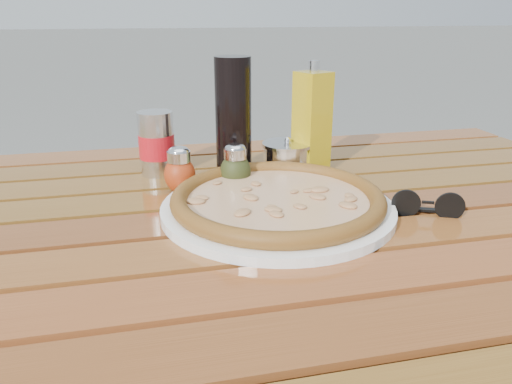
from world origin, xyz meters
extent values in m
cube|color=#3B1F0D|center=(0.64, 0.39, 0.35)|extent=(0.06, 0.06, 0.70)
cube|color=#37220C|center=(0.00, 0.00, 0.70)|extent=(1.36, 0.86, 0.04)
cube|color=#51250E|center=(0.00, -0.30, 0.73)|extent=(1.40, 0.09, 0.03)
cube|color=#5D2910|center=(0.00, -0.20, 0.73)|extent=(1.40, 0.09, 0.03)
cube|color=#5A2C0F|center=(0.00, -0.10, 0.73)|extent=(1.40, 0.09, 0.03)
cube|color=#4E230D|center=(0.00, 0.00, 0.73)|extent=(1.40, 0.09, 0.03)
cube|color=#512F0E|center=(0.00, 0.10, 0.73)|extent=(1.40, 0.09, 0.03)
cube|color=#512F0E|center=(0.00, 0.20, 0.73)|extent=(1.40, 0.09, 0.03)
cube|color=#4F2D0D|center=(0.00, 0.30, 0.73)|extent=(1.40, 0.09, 0.03)
cube|color=#592A0F|center=(0.00, 0.41, 0.73)|extent=(1.40, 0.09, 0.03)
cylinder|color=white|center=(0.03, 0.00, 0.76)|extent=(0.40, 0.40, 0.01)
cylinder|color=beige|center=(0.03, 0.00, 0.77)|extent=(0.32, 0.32, 0.01)
torus|color=black|center=(0.03, 0.00, 0.77)|extent=(0.34, 0.34, 0.03)
ellipsoid|color=#B43A14|center=(-0.11, 0.13, 0.78)|extent=(0.07, 0.07, 0.06)
cylinder|color=silver|center=(-0.11, 0.13, 0.81)|extent=(0.05, 0.05, 0.02)
ellipsoid|color=silver|center=(-0.11, 0.13, 0.82)|extent=(0.05, 0.05, 0.02)
ellipsoid|color=#363D18|center=(-0.01, 0.13, 0.78)|extent=(0.06, 0.06, 0.06)
cylinder|color=silver|center=(-0.01, 0.13, 0.81)|extent=(0.05, 0.05, 0.02)
ellipsoid|color=silver|center=(-0.01, 0.13, 0.82)|extent=(0.04, 0.04, 0.02)
cylinder|color=black|center=(0.00, 0.20, 0.86)|extent=(0.08, 0.08, 0.22)
cylinder|color=silver|center=(-0.14, 0.24, 0.81)|extent=(0.08, 0.08, 0.12)
cylinder|color=red|center=(-0.14, 0.24, 0.81)|extent=(0.08, 0.08, 0.04)
cube|color=#B99913|center=(0.15, 0.20, 0.84)|extent=(0.07, 0.07, 0.19)
cylinder|color=white|center=(0.15, 0.20, 0.95)|extent=(0.03, 0.03, 0.02)
cylinder|color=silver|center=(0.10, 0.19, 0.78)|extent=(0.10, 0.10, 0.05)
cylinder|color=silver|center=(0.10, 0.19, 0.81)|extent=(0.10, 0.10, 0.01)
sphere|color=silver|center=(0.10, 0.19, 0.81)|extent=(0.01, 0.01, 0.01)
cylinder|color=black|center=(0.22, -0.05, 0.77)|extent=(0.04, 0.02, 0.04)
cylinder|color=black|center=(0.28, -0.07, 0.77)|extent=(0.04, 0.02, 0.04)
cube|color=black|center=(0.25, -0.06, 0.77)|extent=(0.02, 0.01, 0.00)
cube|color=black|center=(0.25, -0.05, 0.75)|extent=(0.08, 0.04, 0.00)
cube|color=black|center=(0.27, -0.05, 0.75)|extent=(0.08, 0.04, 0.00)
camera|label=1|loc=(-0.16, -0.69, 1.05)|focal=35.00mm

